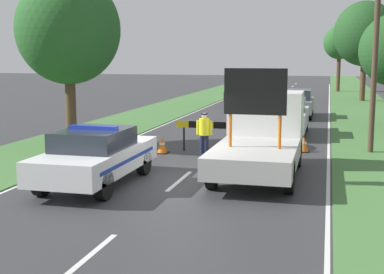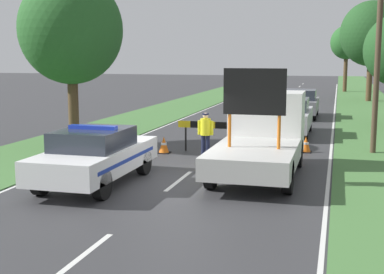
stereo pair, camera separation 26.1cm
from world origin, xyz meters
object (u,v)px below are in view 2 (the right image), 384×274
object	(u,v)px
police_officer	(206,131)
queued_car_van_white	(258,88)
work_truck	(262,136)
roadside_tree_mid_left	(347,43)
traffic_cone_near_police	(306,144)
queued_car_sedan_black	(247,94)
traffic_cone_near_truck	(276,144)
utility_pole	(379,35)
traffic_cone_centre_front	(164,145)
road_barrier	(215,127)
queued_car_sedan_silver	(288,116)
pedestrian_civilian	(236,130)
queued_car_suv_grey	(300,103)
police_car	(96,155)
roadside_tree_near_left	(71,30)
roadside_tree_near_right	(372,34)

from	to	relation	value
police_officer	queued_car_van_white	world-z (taller)	queued_car_van_white
work_truck	roadside_tree_mid_left	size ratio (longest dim) A/B	0.86
work_truck	traffic_cone_near_police	distance (m)	4.06
queued_car_sedan_black	queued_car_van_white	distance (m)	6.48
traffic_cone_near_truck	utility_pole	world-z (taller)	utility_pole
traffic_cone_near_truck	queued_car_van_white	size ratio (longest dim) A/B	0.16
traffic_cone_centre_front	queued_car_sedan_black	world-z (taller)	queued_car_sedan_black
road_barrier	utility_pole	xyz separation A→B (m)	(5.53, 1.22, 3.28)
roadside_tree_mid_left	queued_car_van_white	bearing A→B (deg)	-125.90
queued_car_sedan_silver	utility_pole	bearing A→B (deg)	132.10
pedestrian_civilian	traffic_cone_near_police	size ratio (longest dim) A/B	2.75
queued_car_suv_grey	queued_car_sedan_black	size ratio (longest dim) A/B	0.99
police_officer	queued_car_sedan_silver	world-z (taller)	queued_car_sedan_silver
road_barrier	traffic_cone_centre_front	xyz separation A→B (m)	(-1.74, -0.70, -0.62)
police_car	traffic_cone_near_police	xyz separation A→B (m)	(5.24, 6.44, -0.51)
road_barrier	police_officer	bearing A→B (deg)	-94.65
police_car	queued_car_suv_grey	distance (m)	18.18
pedestrian_civilian	queued_car_sedan_silver	bearing A→B (deg)	62.62
traffic_cone_near_police	queued_car_sedan_silver	bearing A→B (deg)	103.74
roadside_tree_near_left	pedestrian_civilian	bearing A→B (deg)	-5.11
queued_car_sedan_silver	work_truck	bearing A→B (deg)	89.46
pedestrian_civilian	queued_car_van_white	bearing A→B (deg)	81.72
road_barrier	work_truck	bearing A→B (deg)	-54.16
pedestrian_civilian	utility_pole	xyz separation A→B (m)	(4.62, 2.03, 3.25)
police_car	queued_car_suv_grey	world-z (taller)	police_car
pedestrian_civilian	traffic_cone_near_police	xyz separation A→B (m)	(2.28, 1.61, -0.65)
police_car	police_officer	xyz separation A→B (m)	(1.95, 4.58, 0.12)
pedestrian_civilian	queued_car_sedan_black	distance (m)	19.82
queued_car_sedan_black	police_officer	bearing A→B (deg)	95.38
roadside_tree_mid_left	traffic_cone_near_truck	bearing A→B (deg)	-94.37
road_barrier	police_car	bearing A→B (deg)	-108.99
police_car	work_truck	size ratio (longest dim) A/B	0.88
work_truck	queued_car_suv_grey	distance (m)	15.06
work_truck	queued_car_sedan_black	world-z (taller)	work_truck
pedestrian_civilian	queued_car_sedan_silver	xyz separation A→B (m)	(1.26, 5.74, -0.11)
traffic_cone_centre_front	queued_car_sedan_black	size ratio (longest dim) A/B	0.14
police_officer	roadside_tree_near_left	bearing A→B (deg)	1.96
queued_car_sedan_black	road_barrier	bearing A→B (deg)	95.99
roadside_tree_mid_left	roadside_tree_near_right	bearing A→B (deg)	-81.19
work_truck	roadside_tree_near_right	world-z (taller)	roadside_tree_near_right
traffic_cone_near_truck	traffic_cone_centre_front	bearing A→B (deg)	-167.33
work_truck	roadside_tree_near_left	size ratio (longest dim) A/B	0.83
police_officer	queued_car_suv_grey	bearing A→B (deg)	-89.31
traffic_cone_near_police	queued_car_van_white	bearing A→B (deg)	102.27
police_car	roadside_tree_mid_left	size ratio (longest dim) A/B	0.76
work_truck	traffic_cone_near_police	world-z (taller)	work_truck
queued_car_van_white	roadside_tree_near_right	world-z (taller)	roadside_tree_near_right
work_truck	queued_car_sedan_black	xyz separation A→B (m)	(-4.07, 21.82, -0.31)
work_truck	police_officer	distance (m)	2.96
road_barrier	queued_car_suv_grey	world-z (taller)	queued_car_suv_grey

